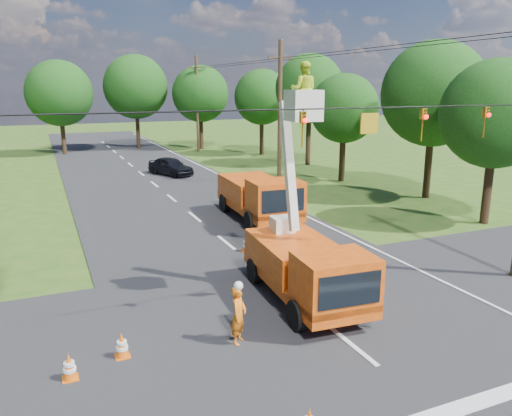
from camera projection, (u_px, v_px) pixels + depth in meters
name	position (u px, v px, depth m)	size (l,w,h in m)	color
ground	(172.00, 199.00, 31.38)	(140.00, 140.00, 0.00)	#294F17
road_main	(172.00, 199.00, 31.38)	(12.00, 100.00, 0.06)	black
road_cross	(316.00, 317.00, 15.34)	(56.00, 10.00, 0.07)	black
edge_line	(253.00, 192.00, 33.54)	(0.12, 90.00, 0.02)	silver
bucket_truck	(306.00, 255.00, 16.06)	(2.76, 6.15, 7.64)	#F25A11
second_truck	(259.00, 196.00, 26.03)	(2.98, 6.86, 2.52)	#F25A11
ground_worker	(239.00, 315.00, 13.60)	(0.61, 0.40, 1.67)	orange
distant_car	(171.00, 166.00, 39.53)	(1.71, 4.26, 1.45)	black
traffic_cone_2	(246.00, 244.00, 21.26)	(0.38, 0.38, 0.71)	#E15A0B
traffic_cone_3	(259.00, 225.00, 24.11)	(0.38, 0.38, 0.71)	#E15A0B
traffic_cone_4	(122.00, 345.00, 12.96)	(0.38, 0.38, 0.71)	#E15A0B
traffic_cone_5	(69.00, 367.00, 11.97)	(0.38, 0.38, 0.71)	#E15A0B
traffic_cone_7	(271.00, 200.00, 29.58)	(0.38, 0.38, 0.71)	#E15A0B
pole_right_mid	(280.00, 112.00, 35.23)	(1.80, 0.30, 10.00)	#4C3823
pole_right_far	(197.00, 103.00, 53.05)	(1.80, 0.30, 10.00)	#4C3823
signal_span	(387.00, 122.00, 14.79)	(18.00, 0.29, 1.07)	black
tree_right_a	(496.00, 114.00, 24.57)	(5.40, 5.40, 8.28)	#382616
tree_right_b	(434.00, 94.00, 30.29)	(6.40, 6.40, 9.65)	#382616
tree_right_c	(344.00, 109.00, 36.10)	(5.00, 5.00, 7.83)	#382616
tree_right_d	(310.00, 89.00, 43.52)	(6.00, 6.00, 9.70)	#382616
tree_right_e	(262.00, 97.00, 50.47)	(5.60, 5.60, 8.63)	#382616
tree_far_a	(59.00, 93.00, 50.25)	(6.60, 6.60, 9.50)	#382616
tree_far_b	(136.00, 87.00, 54.97)	(7.00, 7.00, 10.32)	#382616
tree_far_c	(200.00, 94.00, 54.99)	(6.20, 6.20, 9.18)	#382616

